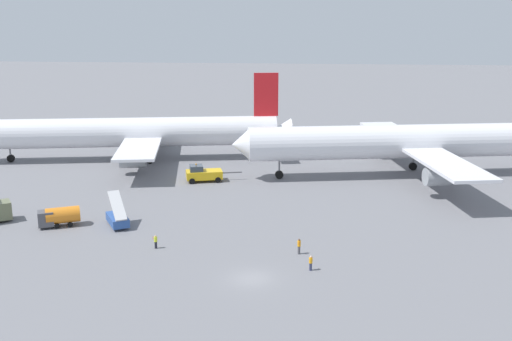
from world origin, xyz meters
name	(u,v)px	position (x,y,z in m)	size (l,w,h in m)	color
ground_plane	(252,278)	(0.00, 0.00, 0.00)	(600.00, 600.00, 0.00)	slate
airliner_at_gate_left	(133,133)	(-27.22, 48.91, 4.92)	(57.88, 39.56, 15.40)	silver
airliner_being_pushed	(404,142)	(19.68, 42.40, 5.55)	(54.39, 44.89, 15.84)	silver
pushback_tug	(203,174)	(-11.80, 35.42, 1.23)	(8.82, 4.33, 2.90)	gold
gse_stair_truck_yellow	(118,218)	(-18.11, 13.55, 1.03)	(4.04, 4.89, 4.06)	#2D5199
gse_fuel_bowser_stubby	(58,216)	(-25.21, 12.59, 1.33)	(5.23, 3.84, 2.40)	orange
ground_crew_ramp_agent_by_cones	(299,246)	(4.33, 6.86, 0.91)	(0.36, 0.50, 1.75)	#4C4C51
ground_crew_marshaller_foreground	(311,263)	(5.68, 2.60, 0.81)	(0.36, 0.48, 1.57)	#2D3351
ground_crew_wing_walker_right	(156,241)	(-11.47, 6.79, 0.80)	(0.50, 0.36, 1.55)	black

